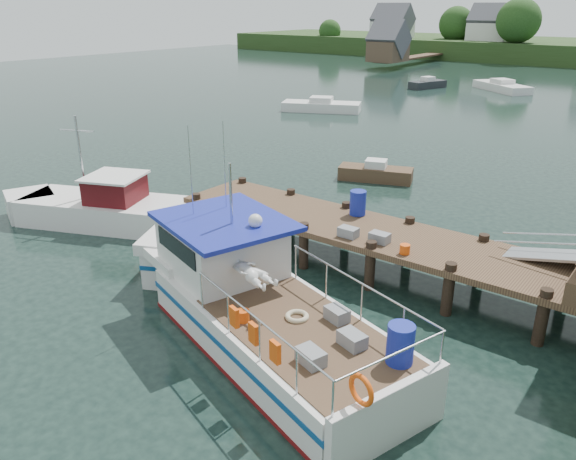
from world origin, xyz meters
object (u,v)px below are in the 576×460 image
Objects in this scene: moored_d at (502,86)px; moored_rowboat at (376,173)px; work_boat at (97,207)px; moored_a at (321,106)px; dock at (545,244)px; moored_e at (428,84)px; lobster_boat at (248,297)px.

moored_rowboat is at bearing -103.87° from moored_d.
moored_a is at bearing 82.22° from work_boat.
dock reaches higher than moored_d.
moored_d is at bearing 30.90° from moored_e.
moored_rowboat is (-4.13, 14.32, -0.58)m from lobster_boat.
dock is at bearing -12.60° from work_boat.
moored_rowboat is 0.57× the size of moored_a.
moored_a is 0.96× the size of moored_d.
moored_rowboat is (5.93, 11.99, -0.29)m from work_boat.
moored_rowboat is at bearing 123.87° from lobster_boat.
work_boat is 1.20× the size of moored_a.
lobster_boat is at bearing -63.91° from moored_rowboat.
work_boat reaches higher than moored_e.
dock is at bearing -31.88° from moored_rowboat.
moored_a is (-13.20, 14.56, 0.04)m from moored_rowboat.
dock is at bearing -53.44° from moored_e.
moored_d is at bearing 108.99° from dock.
moored_e is at bearing 126.79° from lobster_boat.
dock reaches higher than moored_rowboat.
moored_a is at bearing -133.19° from moored_d.
work_boat is (-10.05, 2.33, -0.28)m from lobster_boat.
moored_d is (0.70, 47.41, -0.24)m from work_boat.
moored_d is (7.97, 20.86, 0.01)m from moored_a.
moored_a is (-17.33, 28.88, -0.53)m from lobster_boat.
dock is 16.34m from work_boat.
moored_rowboat is 19.65m from moored_a.
dock reaches higher than moored_e.
lobster_boat is at bearing -62.39° from moored_e.
work_boat is 13.38m from moored_rowboat.
lobster_boat is 10.32m from work_boat.
lobster_boat is 33.68m from moored_a.
dock is 47.18m from moored_e.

